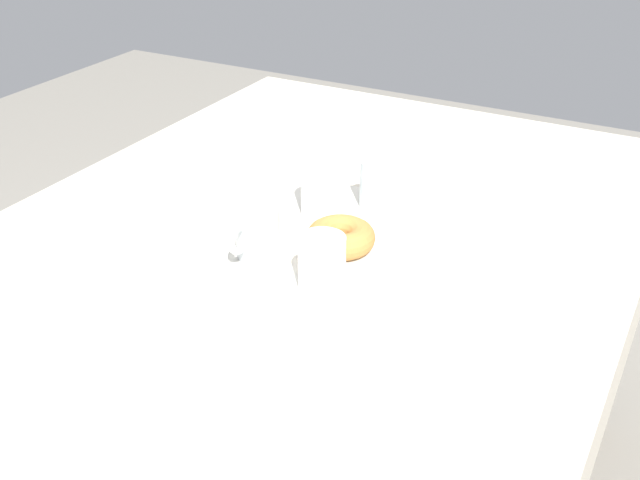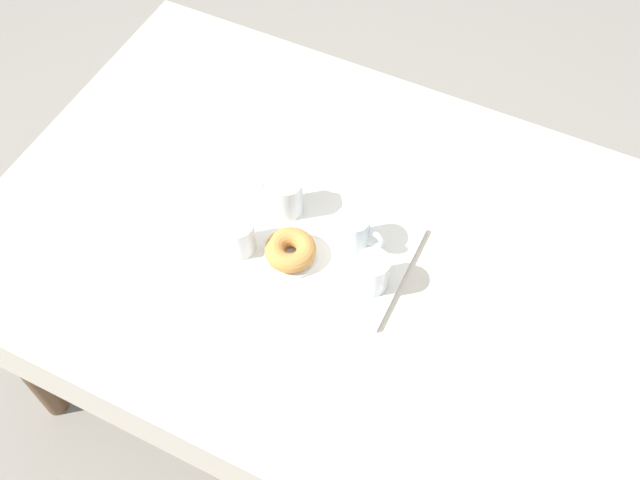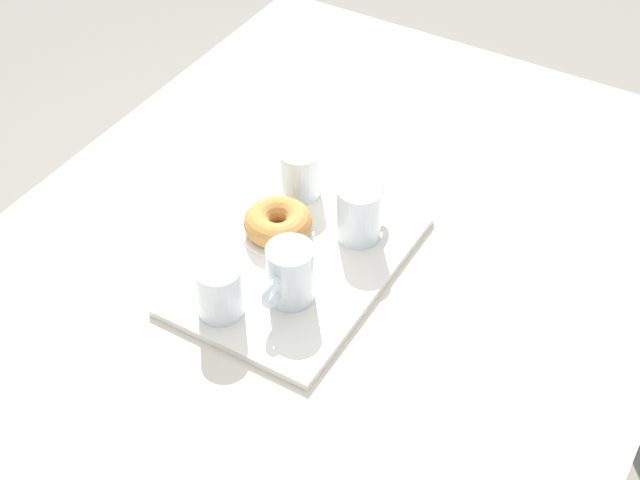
% 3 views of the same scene
% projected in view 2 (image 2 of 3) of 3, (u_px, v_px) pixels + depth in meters
% --- Properties ---
extents(ground_plane, '(6.00, 6.00, 0.00)m').
position_uv_depth(ground_plane, '(322.00, 373.00, 2.33)').
color(ground_plane, gray).
extents(dining_table, '(1.55, 1.09, 0.77)m').
position_uv_depth(dining_table, '(323.00, 254.00, 1.75)').
color(dining_table, beige).
rests_on(dining_table, ground).
extents(serving_tray, '(0.42, 0.29, 0.01)m').
position_uv_depth(serving_tray, '(315.00, 243.00, 1.67)').
color(serving_tray, silver).
rests_on(serving_tray, dining_table).
extents(tea_mug_left, '(0.11, 0.07, 0.10)m').
position_uv_depth(tea_mug_left, '(354.00, 232.00, 1.62)').
color(tea_mug_left, white).
rests_on(tea_mug_left, serving_tray).
extents(tea_mug_right, '(0.11, 0.07, 0.10)m').
position_uv_depth(tea_mug_right, '(286.00, 196.00, 1.67)').
color(tea_mug_right, white).
rests_on(tea_mug_right, serving_tray).
extents(water_glass_near, '(0.07, 0.07, 0.09)m').
position_uv_depth(water_glass_near, '(372.00, 274.00, 1.57)').
color(water_glass_near, white).
rests_on(water_glass_near, serving_tray).
extents(water_glass_far, '(0.07, 0.07, 0.09)m').
position_uv_depth(water_glass_far, '(239.00, 237.00, 1.62)').
color(water_glass_far, white).
rests_on(water_glass_far, serving_tray).
extents(donut_plate_left, '(0.12, 0.12, 0.01)m').
position_uv_depth(donut_plate_left, '(291.00, 256.00, 1.63)').
color(donut_plate_left, white).
rests_on(donut_plate_left, serving_tray).
extents(sugar_donut_left, '(0.11, 0.11, 0.04)m').
position_uv_depth(sugar_donut_left, '(290.00, 250.00, 1.61)').
color(sugar_donut_left, '#BC7F3D').
rests_on(sugar_donut_left, donut_plate_left).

